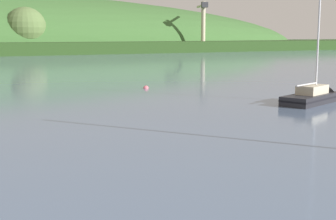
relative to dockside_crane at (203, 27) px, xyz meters
name	(u,v)px	position (x,y,z in m)	size (l,w,h in m)	color
dockside_crane	(203,27)	(0.00, 0.00, 0.00)	(5.59, 13.92, 18.28)	#4C4C51
sailboat_near_mooring	(315,98)	(-56.91, -129.71, -8.54)	(7.93, 5.34, 11.33)	#232328
mooring_buoy_foreground	(146,88)	(-66.26, -113.49, -8.88)	(0.59, 0.59, 0.67)	#E06675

